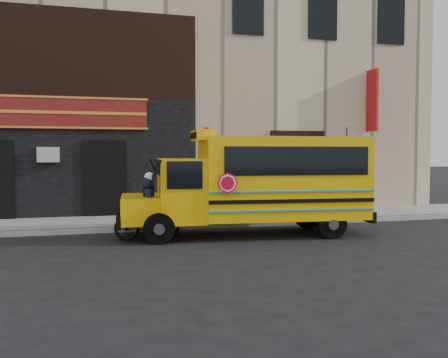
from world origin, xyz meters
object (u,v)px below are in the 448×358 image
object	(u,v)px
sign_pole	(346,169)
cyclist	(150,210)
school_bus	(259,181)
bicycle	(147,221)

from	to	relation	value
sign_pole	cyclist	world-z (taller)	sign_pole
school_bus	bicycle	world-z (taller)	school_bus
bicycle	cyclist	world-z (taller)	cyclist
cyclist	school_bus	bearing A→B (deg)	-86.72
bicycle	cyclist	distance (m)	0.32
cyclist	bicycle	bearing A→B (deg)	32.82
sign_pole	cyclist	distance (m)	7.39
school_bus	sign_pole	xyz separation A→B (m)	(3.92, 2.10, 0.24)
school_bus	cyclist	xyz separation A→B (m)	(-3.07, -0.11, -0.69)
bicycle	school_bus	bearing A→B (deg)	-82.47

